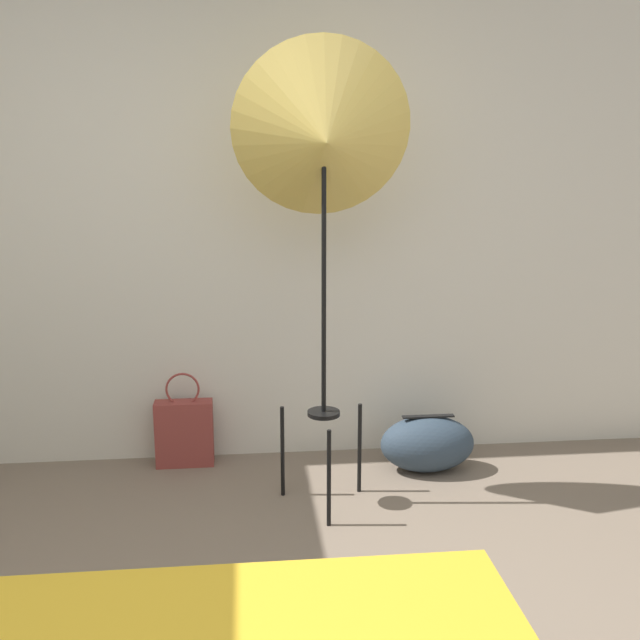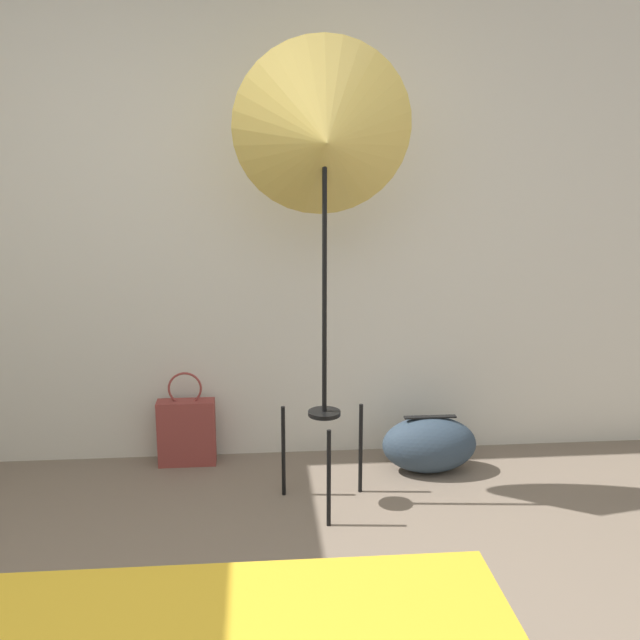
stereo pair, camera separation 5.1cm
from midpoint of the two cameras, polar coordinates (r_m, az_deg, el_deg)
wall_back at (r=4.01m, az=-7.12°, el=7.43°), size 8.00×0.05×2.60m
photo_umbrella at (r=3.33m, az=0.81°, el=13.68°), size 0.81×0.46×2.15m
tote_bag at (r=4.14m, az=-9.78°, el=-8.35°), size 0.31×0.11×0.52m
duffel_bag at (r=4.05m, az=8.68°, el=-9.35°), size 0.50×0.30×0.31m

